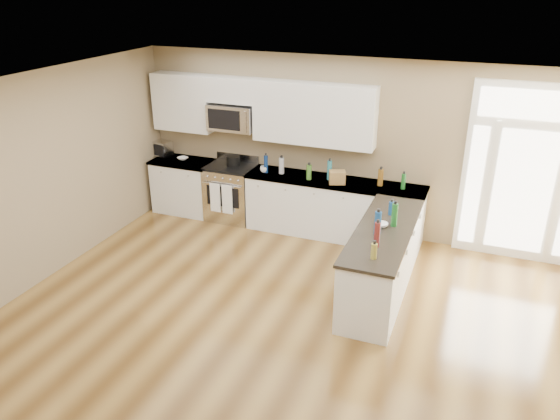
# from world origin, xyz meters

# --- Properties ---
(ground) EXTENTS (8.00, 8.00, 0.00)m
(ground) POSITION_xyz_m (0.00, 0.00, 0.00)
(ground) COLOR brown
(room_shell) EXTENTS (8.00, 8.00, 8.00)m
(room_shell) POSITION_xyz_m (0.00, 0.00, 1.71)
(room_shell) COLOR #8C7958
(room_shell) RESTS_ON ground
(back_cabinet_left) EXTENTS (1.10, 0.66, 0.94)m
(back_cabinet_left) POSITION_xyz_m (-2.87, 3.69, 0.44)
(back_cabinet_left) COLOR silver
(back_cabinet_left) RESTS_ON ground
(back_cabinet_right) EXTENTS (2.85, 0.66, 0.94)m
(back_cabinet_right) POSITION_xyz_m (-0.16, 3.69, 0.44)
(back_cabinet_right) COLOR silver
(back_cabinet_right) RESTS_ON ground
(peninsula_cabinet) EXTENTS (0.69, 2.32, 0.94)m
(peninsula_cabinet) POSITION_xyz_m (0.93, 2.24, 0.43)
(peninsula_cabinet) COLOR silver
(peninsula_cabinet) RESTS_ON ground
(upper_cabinet_left) EXTENTS (1.04, 0.33, 0.95)m
(upper_cabinet_left) POSITION_xyz_m (-2.88, 3.83, 1.93)
(upper_cabinet_left) COLOR silver
(upper_cabinet_left) RESTS_ON room_shell
(upper_cabinet_right) EXTENTS (1.94, 0.33, 0.95)m
(upper_cabinet_right) POSITION_xyz_m (-0.57, 3.83, 1.93)
(upper_cabinet_right) COLOR silver
(upper_cabinet_right) RESTS_ON room_shell
(upper_cabinet_short) EXTENTS (0.82, 0.33, 0.40)m
(upper_cabinet_short) POSITION_xyz_m (-1.95, 3.83, 2.20)
(upper_cabinet_short) COLOR silver
(upper_cabinet_short) RESTS_ON room_shell
(microwave) EXTENTS (0.78, 0.41, 0.42)m
(microwave) POSITION_xyz_m (-1.95, 3.80, 1.76)
(microwave) COLOR silver
(microwave) RESTS_ON room_shell
(entry_door) EXTENTS (1.70, 0.10, 2.60)m
(entry_door) POSITION_xyz_m (2.55, 3.95, 1.30)
(entry_door) COLOR white
(entry_door) RESTS_ON ground
(kitchen_range) EXTENTS (0.79, 0.70, 1.08)m
(kitchen_range) POSITION_xyz_m (-1.97, 3.69, 0.48)
(kitchen_range) COLOR silver
(kitchen_range) RESTS_ON ground
(stockpot) EXTENTS (0.28, 0.28, 0.18)m
(stockpot) POSITION_xyz_m (-1.94, 3.75, 1.04)
(stockpot) COLOR black
(stockpot) RESTS_ON kitchen_range
(toaster_oven) EXTENTS (0.36, 0.31, 0.26)m
(toaster_oven) POSITION_xyz_m (-3.35, 3.81, 1.07)
(toaster_oven) COLOR silver
(toaster_oven) RESTS_ON back_cabinet_left
(cardboard_box) EXTENTS (0.29, 0.25, 0.20)m
(cardboard_box) POSITION_xyz_m (-0.09, 3.58, 1.04)
(cardboard_box) COLOR brown
(cardboard_box) RESTS_ON back_cabinet_right
(bowl_left) EXTENTS (0.22, 0.22, 0.04)m
(bowl_left) POSITION_xyz_m (-2.91, 3.73, 0.96)
(bowl_left) COLOR white
(bowl_left) RESTS_ON back_cabinet_left
(bowl_peninsula) EXTENTS (0.18, 0.18, 0.05)m
(bowl_peninsula) POSITION_xyz_m (0.88, 2.28, 0.97)
(bowl_peninsula) COLOR white
(bowl_peninsula) RESTS_ON peninsula_cabinet
(cup_counter) EXTENTS (0.16, 0.16, 0.10)m
(cup_counter) POSITION_xyz_m (-1.34, 3.64, 0.99)
(cup_counter) COLOR white
(cup_counter) RESTS_ON back_cabinet_right
(counter_bottles) EXTENTS (2.39, 2.41, 0.31)m
(counter_bottles) POSITION_xyz_m (0.25, 2.94, 1.07)
(counter_bottles) COLOR #19591E
(counter_bottles) RESTS_ON back_cabinet_right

